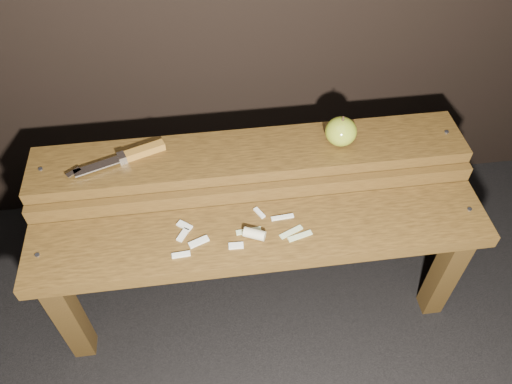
{
  "coord_description": "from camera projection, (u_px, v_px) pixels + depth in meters",
  "views": [
    {
      "loc": [
        -0.12,
        -0.81,
        1.44
      ],
      "look_at": [
        0.0,
        0.06,
        0.45
      ],
      "focal_mm": 35.0,
      "sensor_mm": 36.0,
      "label": 1
    }
  ],
  "objects": [
    {
      "name": "apple_scraps",
      "position": [
        244.0,
        234.0,
        1.27
      ],
      "size": [
        0.36,
        0.13,
        0.03
      ],
      "color": "beige",
      "rests_on": "bench_front_tier"
    },
    {
      "name": "bench_rear_tier",
      "position": [
        251.0,
        173.0,
        1.43
      ],
      "size": [
        1.2,
        0.21,
        0.5
      ],
      "color": "#38250E",
      "rests_on": "ground"
    },
    {
      "name": "apple",
      "position": [
        341.0,
        131.0,
        1.36
      ],
      "size": [
        0.09,
        0.09,
        0.09
      ],
      "color": "olive",
      "rests_on": "bench_rear_tier"
    },
    {
      "name": "ground",
      "position": [
        258.0,
        297.0,
        1.63
      ],
      "size": [
        60.0,
        60.0,
        0.0
      ],
      "primitive_type": "plane",
      "color": "black"
    },
    {
      "name": "bench_front_tier",
      "position": [
        262.0,
        250.0,
        1.32
      ],
      "size": [
        1.2,
        0.2,
        0.42
      ],
      "color": "#38250E",
      "rests_on": "ground"
    },
    {
      "name": "knife",
      "position": [
        133.0,
        154.0,
        1.34
      ],
      "size": [
        0.26,
        0.11,
        0.02
      ],
      "color": "#936020",
      "rests_on": "bench_rear_tier"
    }
  ]
}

